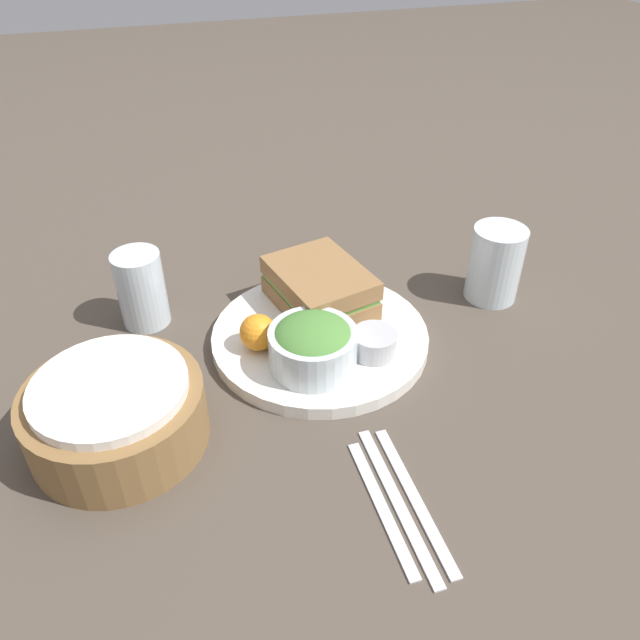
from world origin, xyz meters
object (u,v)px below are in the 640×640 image
Objects in this scene: drink_glass at (141,289)px; sandwich at (320,288)px; fork at (414,497)px; water_glass at (495,264)px; dressing_cup at (374,343)px; plate at (320,337)px; salad_bowl at (313,344)px; bread_basket at (116,413)px; spoon at (381,505)px; knife at (398,501)px.

sandwich is at bearing -103.77° from drink_glass.
water_glass reaches higher than fork.
dressing_cup is 0.21m from fork.
plate is 2.64× the size of salad_bowl.
bread_basket is 0.33m from fork.
drink_glass is 0.63× the size of spoon.
salad_bowl and bread_basket have the same top height.
fork is 0.95× the size of knife.
drink_glass is 0.54× the size of knife.
drink_glass reaches higher than plate.
drink_glass is 0.55× the size of bread_basket.
drink_glass is 0.22m from bread_basket.
bread_basket is at bearing -123.22° from knife.
plate is 4.98× the size of dressing_cup.
knife is 1.17× the size of spoon.
fork is 0.40m from water_glass.
plate is 0.25m from drink_glass.
drink_glass is 0.45m from fork.
drink_glass is at bearing 80.24° from water_glass.
knife is (-0.39, -0.22, -0.05)m from drink_glass.
bread_basket is at bearing 110.45° from plate.
water_glass is (-0.08, -0.49, 0.00)m from drink_glass.
plate is at bearing -118.32° from drink_glass.
fork is at bearing -176.05° from plate.
salad_bowl is at bearing -132.98° from drink_glass.
water_glass is (0.09, -0.22, 0.02)m from dressing_cup.
dressing_cup is at bearing -138.72° from plate.
bread_basket reaches higher than knife.
plate is 0.08m from salad_bowl.
water_glass is (0.30, -0.29, 0.05)m from spoon.
dressing_cup is 0.24m from water_glass.
drink_glass is 0.45m from knife.
fork is 1.11× the size of spoon.
dressing_cup is at bearing 170.52° from fork.
salad_bowl reaches higher than spoon.
bread_basket is (-0.04, 0.31, 0.01)m from dressing_cup.
spoon is (-0.27, 0.02, -0.01)m from plate.
drink_glass is at bearing -11.80° from bread_basket.
knife is 1.80× the size of water_glass.
dressing_cup reaches higher than fork.
drink_glass reaches higher than fork.
drink_glass reaches higher than salad_bowl.
salad_bowl is 1.01× the size of drink_glass.
salad_bowl is at bearing 155.50° from plate.
dressing_cup is at bearing -83.23° from bread_basket.
sandwich is 0.98× the size of spoon.
knife is 0.02m from spoon.
water_glass reaches higher than salad_bowl.
spoon is at bearing -125.00° from bread_basket.
knife is at bearing 165.89° from dressing_cup.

